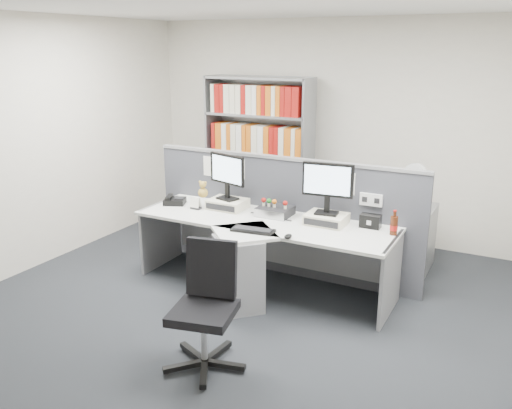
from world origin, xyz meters
The scene contains 21 objects.
ground centered at (0.00, 0.00, 0.00)m, with size 5.50×5.50×0.00m, color #2D3035.
room_shell centered at (0.00, 0.00, 1.79)m, with size 5.04×5.54×2.72m.
partition centered at (0.00, 1.25, 0.65)m, with size 3.00×0.08×1.27m.
desk centered at (0.00, 0.60, 0.46)m, with size 2.60×1.20×0.72m.
monitor_riser_left centered at (-0.51, 0.98, 0.77)m, with size 0.38×0.31×0.10m.
monitor_riser_right centered at (0.59, 0.98, 0.77)m, with size 0.38×0.31×0.10m.
monitor_left centered at (-0.51, 0.98, 1.11)m, with size 0.46×0.20×0.48m.
monitor_right centered at (0.59, 0.98, 1.12)m, with size 0.49×0.18×0.50m.
desktop_pc centered at (0.03, 1.00, 0.76)m, with size 0.33×0.30×0.09m.
figurines centered at (0.02, 0.98, 0.86)m, with size 0.29×0.05×0.09m.
keyboard centered at (0.07, 0.46, 0.73)m, with size 0.42×0.20×0.03m.
mouse centered at (0.43, 0.44, 0.74)m, with size 0.06×0.10×0.04m, color black.
desk_phone centered at (-1.11, 0.86, 0.76)m, with size 0.28×0.27×0.09m.
desk_calendar centered at (-0.80, 0.81, 0.77)m, with size 0.11×0.08×0.13m.
plush_toy centered at (-0.77, 0.92, 0.90)m, with size 0.11×0.11×0.18m.
speaker centered at (1.00, 1.07, 0.78)m, with size 0.19×0.11×0.13m, color black.
cola_bottle centered at (1.24, 0.97, 0.81)m, with size 0.07×0.07×0.23m.
shelving_unit centered at (-0.90, 2.44, 0.98)m, with size 1.41×0.40×2.00m.
filing_cabinet centered at (1.20, 1.99, 0.35)m, with size 0.45×0.61×0.70m.
desk_fan centered at (1.20, 1.99, 1.00)m, with size 0.28×0.18×0.48m.
office_chair centered at (0.23, -0.59, 0.51)m, with size 0.63×0.62×0.95m.
Camera 1 is at (2.25, -3.65, 2.36)m, focal length 37.48 mm.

